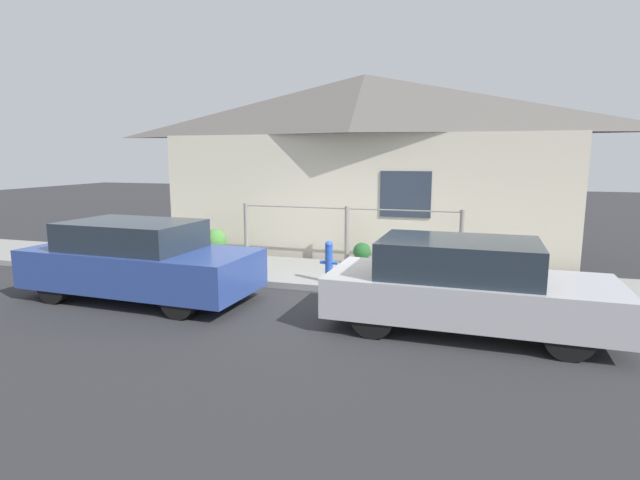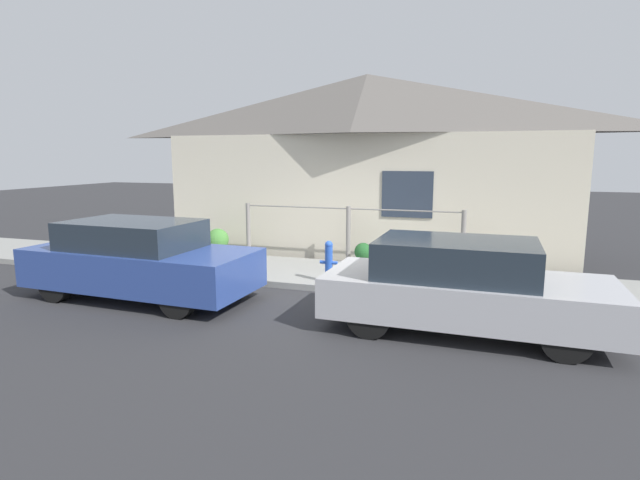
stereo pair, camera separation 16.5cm
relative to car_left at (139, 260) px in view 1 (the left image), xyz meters
The scene contains 9 objects.
ground_plane 3.16m from the car_left, 24.86° to the left, with size 60.00×60.00×0.00m, color #2D2D30.
sidewalk 3.74m from the car_left, 40.69° to the left, with size 24.00×2.22×0.12m.
house 6.23m from the car_left, 59.99° to the left, with size 9.83×2.23×4.32m.
fence 4.38m from the car_left, 50.26° to the left, with size 4.90×0.10×1.24m.
car_left is the anchor object (origin of this frame).
car_right 5.35m from the car_left, ahead, with size 3.91×1.69×1.29m.
fire_hydrant 3.32m from the car_left, 28.78° to the left, with size 0.33×0.15×0.78m.
potted_plant_near_hydrant 4.49m from the car_left, 44.69° to the left, with size 0.38×0.38×0.49m.
potted_plant_by_fence 3.24m from the car_left, 95.76° to the left, with size 0.51×0.51×0.63m.
Camera 1 is at (2.59, -8.33, 2.43)m, focal length 28.00 mm.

